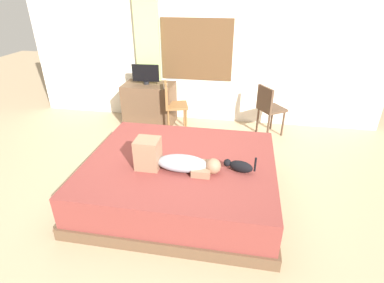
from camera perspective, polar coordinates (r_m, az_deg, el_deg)
ground_plane at (r=3.78m, az=-4.28°, el=-10.28°), size 16.00×16.00×0.00m
back_wall_with_window at (r=5.54m, az=1.78°, el=18.56°), size 6.40×0.14×2.90m
bed at (r=3.63m, az=-2.12°, el=-7.02°), size 2.23×1.90×0.51m
person_lying at (r=3.28m, az=-3.58°, el=-3.55°), size 0.94×0.28×0.34m
cat at (r=3.29m, az=8.98°, el=-4.63°), size 0.35×0.17×0.21m
desk at (r=5.64m, az=-8.03°, el=7.14°), size 0.90×0.56×0.74m
tv_monitor at (r=5.49m, az=-8.81°, el=12.56°), size 0.48×0.10×0.35m
cup at (r=5.21m, az=-5.08°, el=10.45°), size 0.06×0.06×0.09m
chair_by_desk at (r=5.22m, az=-3.79°, el=7.30°), size 0.47×0.47×0.86m
chair_spare at (r=5.21m, az=14.36°, el=6.41°), size 0.53×0.53×0.86m
curtain_left at (r=5.67m, az=-8.38°, el=17.15°), size 0.44×0.06×2.63m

